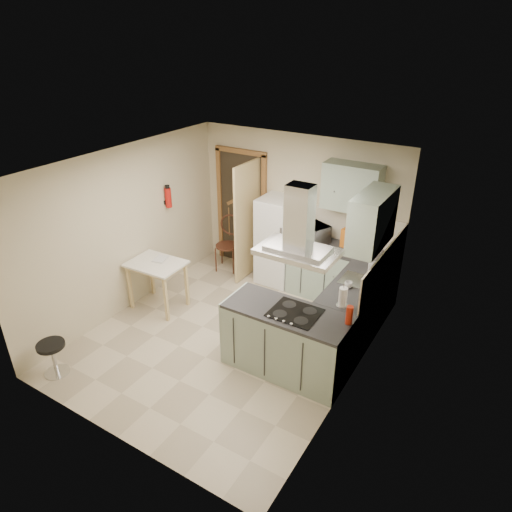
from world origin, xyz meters
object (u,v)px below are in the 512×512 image
Objects in this scene: bentwood_chair at (227,246)px; stool at (54,358)px; extractor_hood at (298,252)px; fridge at (278,241)px; drop_leaf_table at (158,285)px; peninsula at (286,341)px; microwave at (312,232)px.

bentwood_chair is 1.99× the size of stool.
extractor_hood reaches higher than bentwood_chair.
drop_leaf_table is at bearing -124.41° from fridge.
drop_leaf_table is at bearing 173.39° from peninsula.
peninsula is at bearing 180.00° from extractor_hood.
fridge is 3.82m from stool.
extractor_hood reaches higher than fridge.
peninsula is 1.87× the size of drop_leaf_table.
drop_leaf_table is 1.59× the size of microwave.
fridge is 2.88× the size of microwave.
fridge is 3.25× the size of stool.
fridge is 0.97× the size of peninsula.
peninsula reaches higher than stool.
bentwood_chair is 1.76× the size of microwave.
fridge reaches higher than bentwood_chair.
bentwood_chair reaches higher than drop_leaf_table.
peninsula is 1.69× the size of bentwood_chair.
peninsula is (1.22, -1.98, -0.30)m from fridge.
extractor_hood is (0.10, 0.00, 1.27)m from peninsula.
microwave is at bearing 62.68° from stool.
drop_leaf_table is at bearing 87.60° from stool.
stool is at bearing -93.89° from microwave.
drop_leaf_table is (-2.49, 0.28, -1.33)m from extractor_hood.
extractor_hood is at bearing -46.71° from microwave.
extractor_hood is at bearing 0.00° from peninsula.
peninsula reaches higher than drop_leaf_table.
peninsula is 1.72× the size of extractor_hood.
extractor_hood is at bearing -8.39° from drop_leaf_table.
bentwood_chair is (-0.97, -0.11, -0.29)m from fridge.
extractor_hood is 3.37m from stool.
peninsula is 1.27m from extractor_hood.
peninsula is at bearing -56.84° from bentwood_chair.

